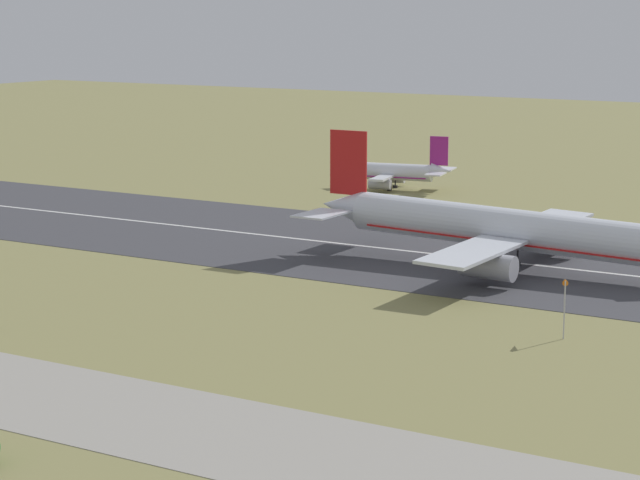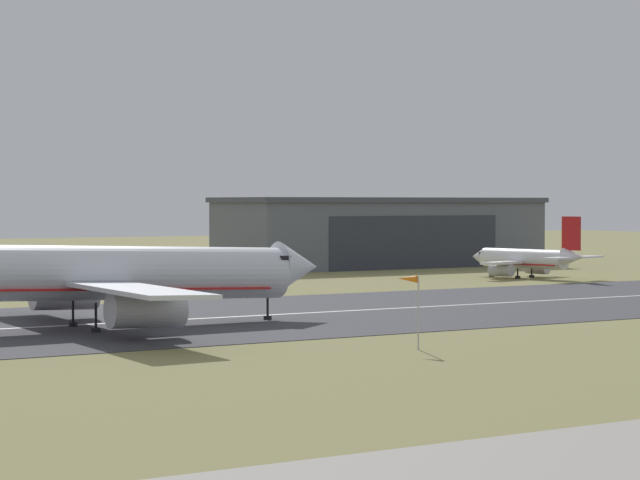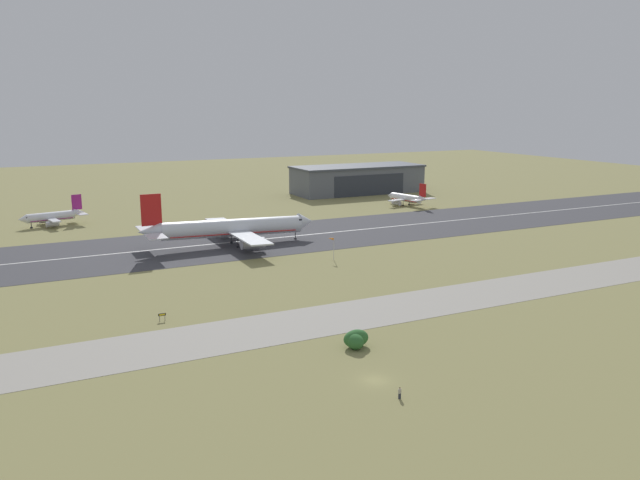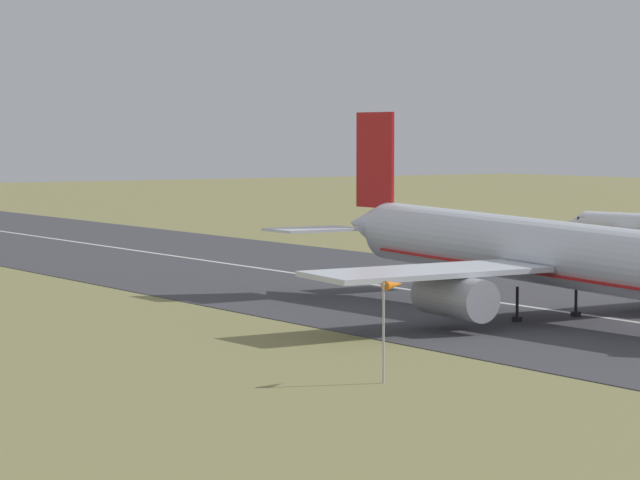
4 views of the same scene
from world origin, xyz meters
TOP-DOWN VIEW (x-y plane):
  - runway_strip at (0.00, 101.65)m, footprint 441.31×45.07m
  - runway_centreline at (0.00, 101.65)m, footprint 397.18×0.70m
  - airplane_landing at (9.75, 97.29)m, footprint 52.97×43.68m
  - airplane_parked_west at (-35.72, 153.60)m, footprint 22.29×17.81m
  - windsock_pole at (28.10, 69.47)m, footprint 1.24×2.11m

SIDE VIEW (x-z plane):
  - runway_strip at x=0.00m, z-range 0.00..0.06m
  - runway_centreline at x=0.00m, z-range 0.06..0.07m
  - airplane_parked_west at x=-35.72m, z-range -1.87..8.21m
  - airplane_landing at x=9.75m, z-range -3.14..13.49m
  - windsock_pole at x=28.10m, z-range 2.31..8.34m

